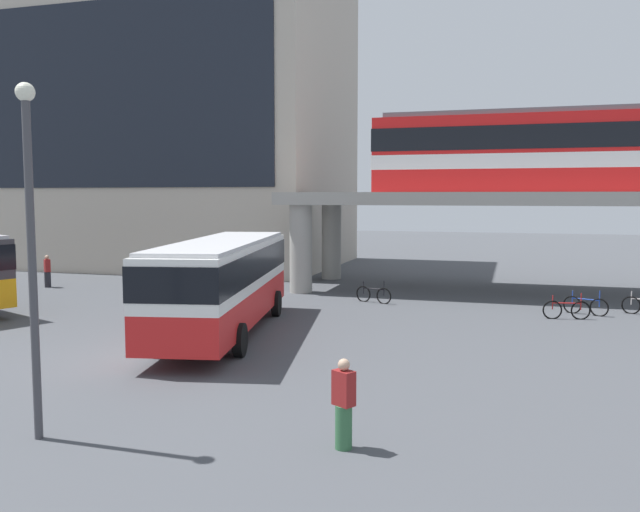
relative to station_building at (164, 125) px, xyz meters
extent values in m
plane|color=#47494F|center=(13.32, -14.24, -9.64)|extent=(120.00, 120.00, 0.00)
cube|color=#B2A899|center=(0.00, 0.03, 0.00)|extent=(24.08, 14.53, 19.28)
cube|color=black|center=(0.00, -7.29, 0.96)|extent=(21.67, 0.10, 10.80)
cube|color=#9E9B93|center=(27.53, -8.06, -5.05)|extent=(30.46, 7.20, 0.60)
cylinder|color=#9E9B93|center=(13.50, -10.86, -7.50)|extent=(1.10, 1.10, 4.29)
cylinder|color=#9E9B93|center=(13.50, -5.26, -7.50)|extent=(1.10, 1.10, 4.29)
cube|color=red|center=(13.98, -20.84, -8.59)|extent=(4.54, 11.27, 1.10)
cube|color=white|center=(13.98, -20.84, -7.29)|extent=(4.54, 11.27, 1.50)
cube|color=black|center=(13.98, -20.84, -7.22)|extent=(4.58, 11.32, 0.96)
cube|color=silver|center=(13.98, -20.84, -6.48)|extent=(4.31, 10.71, 0.12)
cylinder|color=black|center=(12.08, -17.62, -9.14)|extent=(0.46, 1.03, 1.00)
cylinder|color=black|center=(14.54, -17.15, -9.14)|extent=(0.46, 1.03, 1.00)
cylinder|color=black|center=(13.33, -24.10, -9.14)|extent=(0.46, 1.03, 1.00)
cylinder|color=black|center=(15.79, -23.63, -9.14)|extent=(0.46, 1.03, 1.00)
torus|color=black|center=(26.74, -13.60, -9.30)|extent=(0.70, 0.35, 0.74)
torus|color=black|center=(25.77, -13.18, -9.30)|extent=(0.70, 0.35, 0.74)
cylinder|color=#1E3FA5|center=(26.26, -13.39, -9.02)|extent=(0.98, 0.47, 0.05)
cylinder|color=#1E3FA5|center=(25.77, -13.18, -9.00)|extent=(0.04, 0.04, 0.55)
cylinder|color=#1E3FA5|center=(26.74, -13.60, -8.95)|extent=(0.04, 0.04, 0.65)
torus|color=black|center=(25.97, -14.52, -9.30)|extent=(0.74, 0.19, 0.74)
torus|color=black|center=(24.94, -14.70, -9.30)|extent=(0.74, 0.19, 0.74)
cylinder|color=#B21E1E|center=(25.46, -14.61, -9.02)|extent=(1.04, 0.23, 0.05)
cylinder|color=#B21E1E|center=(24.94, -14.70, -9.00)|extent=(0.04, 0.04, 0.55)
cylinder|color=#B21E1E|center=(25.97, -14.52, -8.95)|extent=(0.04, 0.04, 0.65)
torus|color=black|center=(28.03, -12.64, -9.30)|extent=(0.71, 0.32, 0.74)
cylinder|color=silver|center=(28.03, -12.64, -9.00)|extent=(0.04, 0.04, 0.55)
torus|color=black|center=(18.05, -13.07, -9.30)|extent=(0.72, 0.30, 0.74)
torus|color=black|center=(17.05, -12.73, -9.30)|extent=(0.72, 0.30, 0.74)
cylinder|color=black|center=(17.55, -12.90, -9.02)|extent=(1.01, 0.39, 0.05)
cylinder|color=black|center=(17.05, -12.73, -9.00)|extent=(0.04, 0.04, 0.55)
cylinder|color=black|center=(18.05, -13.07, -8.95)|extent=(0.04, 0.04, 0.65)
cylinder|color=#33663F|center=(20.47, -29.61, -9.23)|extent=(0.32, 0.32, 0.83)
cube|color=maroon|center=(20.47, -29.61, -8.48)|extent=(0.48, 0.43, 0.66)
sphere|color=tan|center=(20.47, -29.61, -8.04)|extent=(0.23, 0.23, 0.23)
cylinder|color=#26262D|center=(0.35, -12.84, -9.24)|extent=(0.32, 0.32, 0.81)
cube|color=maroon|center=(0.35, -12.84, -8.51)|extent=(0.47, 0.46, 0.64)
sphere|color=tan|center=(0.35, -12.84, -8.08)|extent=(0.22, 0.22, 0.22)
cylinder|color=#3F3F44|center=(14.63, -30.79, -6.39)|extent=(0.16, 0.16, 6.50)
sphere|color=silver|center=(14.63, -30.79, -2.99)|extent=(0.36, 0.36, 0.36)
camera|label=1|loc=(23.42, -41.16, -4.92)|focal=36.87mm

